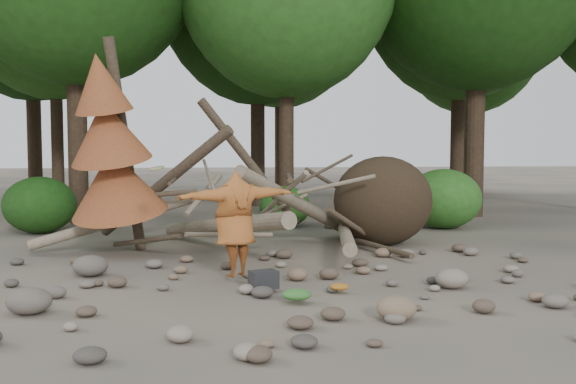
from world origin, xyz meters
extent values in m
plane|color=#514C44|center=(0.00, 0.00, 0.00)|extent=(120.00, 120.00, 0.00)
ellipsoid|color=#332619|center=(2.60, 4.30, 0.99)|extent=(2.20, 1.87, 1.98)
cylinder|color=gray|center=(-1.00, 3.70, 0.55)|extent=(2.61, 5.11, 1.08)
cylinder|color=gray|center=(0.80, 4.20, 0.90)|extent=(3.18, 3.71, 1.90)
cylinder|color=brown|center=(-2.20, 4.60, 1.40)|extent=(3.08, 1.91, 2.49)
cylinder|color=gray|center=(1.60, 3.50, 0.35)|extent=(1.13, 4.98, 0.43)
cylinder|color=brown|center=(-0.30, 4.80, 1.80)|extent=(2.39, 1.03, 2.89)
cylinder|color=gray|center=(-3.00, 4.00, 0.70)|extent=(3.71, 0.86, 1.20)
cylinder|color=#4C3F30|center=(-2.50, 3.50, 0.30)|extent=(1.52, 1.70, 0.49)
cylinder|color=gray|center=(0.20, 4.40, 0.80)|extent=(1.57, 0.85, 0.69)
cylinder|color=#4C3F30|center=(1.80, 4.90, 1.20)|extent=(1.92, 1.25, 1.10)
cylinder|color=gray|center=(-1.20, 4.20, 1.50)|extent=(0.37, 1.42, 0.85)
cylinder|color=#4C3F30|center=(2.20, 3.20, 0.15)|extent=(0.79, 2.54, 0.12)
cylinder|color=gray|center=(-0.80, 3.10, 0.45)|extent=(1.78, 1.11, 0.29)
cylinder|color=#4C3F30|center=(-2.90, 3.80, 2.20)|extent=(0.67, 1.13, 4.35)
cone|color=brown|center=(-3.06, 3.49, 1.50)|extent=(2.06, 2.13, 1.86)
cone|color=brown|center=(-3.16, 3.28, 2.50)|extent=(1.71, 1.78, 1.65)
cone|color=brown|center=(-3.26, 3.09, 3.40)|extent=(1.23, 1.30, 1.41)
cylinder|color=#38281C|center=(-5.00, 9.50, 4.48)|extent=(0.56, 0.56, 8.96)
cylinder|color=#38281C|center=(1.00, 9.20, 3.57)|extent=(0.44, 0.44, 7.14)
cylinder|color=#38281C|center=(7.00, 9.80, 4.72)|extent=(0.60, 0.60, 9.45)
cylinder|color=#38281C|center=(-6.50, 13.50, 3.78)|extent=(0.42, 0.42, 7.56)
cylinder|color=#38281C|center=(0.50, 14.20, 4.27)|extent=(0.52, 0.52, 8.54)
cylinder|color=#38281C|center=(8.00, 13.80, 4.06)|extent=(0.50, 0.50, 8.12)
cylinder|color=#38281C|center=(-9.00, 20.00, 4.83)|extent=(0.62, 0.62, 9.66)
cylinder|color=#38281C|center=(2.00, 20.50, 4.38)|extent=(0.54, 0.54, 8.75)
cylinder|color=#38281C|center=(11.00, 20.00, 3.92)|extent=(0.46, 0.46, 7.84)
ellipsoid|color=#235719|center=(11.00, 20.00, 8.06)|extent=(7.17, 7.17, 8.60)
ellipsoid|color=#1A4412|center=(-5.50, 7.20, 0.72)|extent=(1.80, 1.80, 1.44)
ellipsoid|color=#235719|center=(0.80, 7.80, 0.56)|extent=(1.40, 1.40, 1.12)
ellipsoid|color=#2C6720|center=(5.00, 7.00, 0.80)|extent=(2.00, 2.00, 1.60)
imported|color=#A35724|center=(-0.78, 0.82, 0.94)|extent=(2.15, 1.40, 1.71)
cylinder|color=#92915C|center=(-2.05, 1.17, 1.83)|extent=(0.26, 0.27, 0.09)
cube|color=black|center=(-0.39, -0.05, 0.13)|extent=(0.47, 0.39, 0.27)
ellipsoid|color=#336C2B|center=(0.02, -0.79, 0.08)|extent=(0.42, 0.35, 0.16)
ellipsoid|color=#A2621B|center=(0.73, -0.25, 0.05)|extent=(0.29, 0.23, 0.10)
ellipsoid|color=#625A52|center=(-3.53, -0.95, 0.18)|extent=(0.59, 0.53, 0.35)
ellipsoid|color=#806950|center=(1.15, -1.79, 0.15)|extent=(0.51, 0.46, 0.31)
ellipsoid|color=gray|center=(2.52, -0.11, 0.15)|extent=(0.51, 0.46, 0.31)
ellipsoid|color=#5E574F|center=(-3.20, 1.49, 0.18)|extent=(0.59, 0.53, 0.36)
camera|label=1|loc=(-1.11, -9.52, 2.18)|focal=40.00mm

